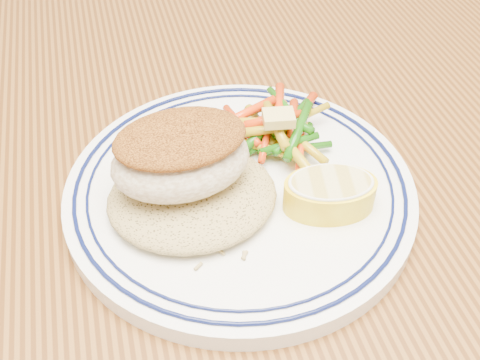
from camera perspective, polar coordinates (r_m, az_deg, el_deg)
name	(u,v)px	position (r m, az deg, el deg)	size (l,w,h in m)	color
dining_table	(299,285)	(0.53, 5.58, -9.87)	(1.50, 0.90, 0.75)	#502C10
plate	(240,190)	(0.46, 0.00, -0.96)	(0.26, 0.26, 0.02)	white
rice_pilaf	(192,193)	(0.43, -4.57, -1.27)	(0.12, 0.11, 0.02)	#A18950
fish_fillet	(181,155)	(0.42, -5.65, 2.37)	(0.10, 0.08, 0.05)	beige
vegetable_pile	(278,127)	(0.48, 3.60, 5.02)	(0.11, 0.11, 0.03)	red
butter_pat	(279,118)	(0.46, 3.68, 5.89)	(0.02, 0.02, 0.01)	#D8C369
lemon_wedge	(330,193)	(0.43, 8.50, -1.18)	(0.07, 0.07, 0.03)	yellow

